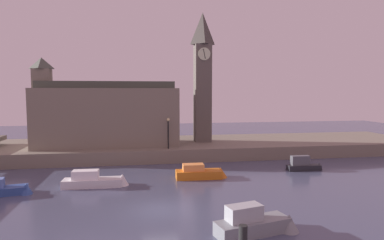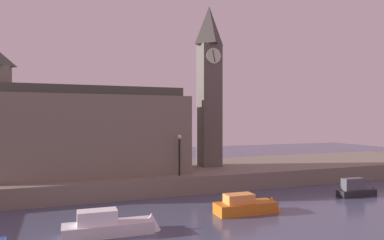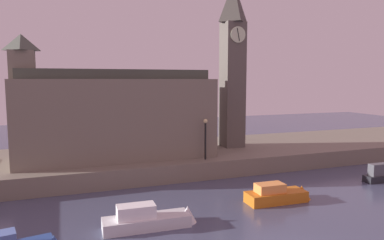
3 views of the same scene
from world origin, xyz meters
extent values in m
cube|color=slate|center=(0.00, 20.00, 0.75)|extent=(70.00, 12.00, 1.50)
cube|color=#5B544C|center=(6.72, 19.92, 7.67)|extent=(2.04, 2.04, 12.34)
cylinder|color=beige|center=(6.72, 18.84, 12.56)|extent=(1.55, 0.12, 1.55)
cube|color=black|center=(6.72, 18.77, 12.56)|extent=(0.32, 0.04, 1.23)
pyramid|color=#403A35|center=(6.72, 19.92, 15.82)|extent=(2.25, 2.25, 3.96)
cube|color=slate|center=(-4.95, 18.60, 4.90)|extent=(16.39, 5.69, 6.81)
cube|color=#42473D|center=(-4.95, 18.60, 8.71)|extent=(15.57, 3.41, 0.80)
cylinder|color=black|center=(1.87, 15.16, 3.06)|extent=(0.16, 0.16, 3.11)
sphere|color=#F2E099|center=(1.87, 15.16, 4.79)|extent=(0.36, 0.36, 0.36)
cube|color=orange|center=(3.95, 7.57, 0.37)|extent=(4.18, 1.65, 0.74)
cube|color=#FF9947|center=(3.46, 7.57, 1.04)|extent=(1.93, 1.13, 0.60)
cone|color=orange|center=(6.02, 7.57, 0.41)|extent=(1.42, 1.42, 1.03)
cube|color=silver|center=(-5.24, 6.39, 0.33)|extent=(4.89, 1.61, 0.67)
cube|color=white|center=(-5.82, 6.39, 1.04)|extent=(2.12, 1.08, 0.73)
cone|color=silver|center=(-2.82, 6.39, 0.37)|extent=(1.35, 1.35, 1.21)
cube|color=#232328|center=(14.96, 8.87, 0.27)|extent=(3.38, 1.05, 0.54)
cube|color=#515156|center=(14.56, 8.87, 1.02)|extent=(1.85, 0.72, 0.96)
cone|color=#232328|center=(16.64, 8.87, 0.30)|extent=(0.87, 0.87, 0.84)
camera|label=1|loc=(-1.41, -21.47, 7.90)|focal=30.78mm
camera|label=2|loc=(-7.88, -13.35, 6.38)|focal=33.29mm
camera|label=3|loc=(-9.46, -12.53, 8.25)|focal=33.51mm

